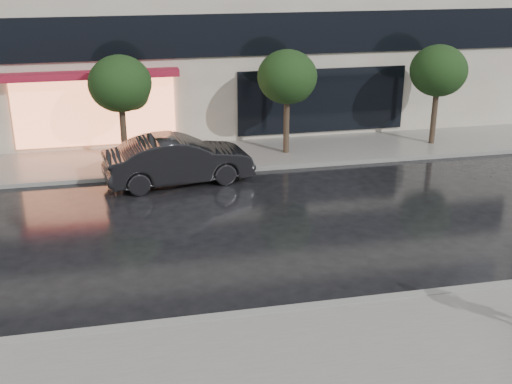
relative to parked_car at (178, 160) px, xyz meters
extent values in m
plane|color=black|center=(1.28, -7.78, -0.81)|extent=(120.00, 120.00, 0.00)
cube|color=slate|center=(1.28, -11.03, -0.75)|extent=(60.00, 4.50, 0.12)
cube|color=slate|center=(1.28, 2.47, -0.75)|extent=(60.00, 3.50, 0.12)
cube|color=gray|center=(1.28, -8.78, -0.74)|extent=(60.00, 0.25, 0.14)
cube|color=gray|center=(1.28, 0.72, -0.74)|extent=(60.00, 0.25, 0.14)
cube|color=black|center=(1.28, 4.16, 3.49)|extent=(28.00, 0.12, 1.60)
cube|color=#FF8C59|center=(-2.72, 4.14, 0.79)|extent=(6.00, 0.10, 2.60)
cube|color=maroon|center=(-2.72, 3.81, 2.24)|extent=(6.40, 0.70, 0.25)
cube|color=black|center=(6.28, 4.16, 0.79)|extent=(7.00, 0.10, 2.60)
cylinder|color=#33261C|center=(-1.72, 2.22, 0.29)|extent=(0.22, 0.22, 2.20)
ellipsoid|color=black|center=(-1.72, 2.22, 2.19)|extent=(2.20, 2.20, 1.98)
sphere|color=black|center=(-1.32, 2.42, 1.79)|extent=(1.20, 1.20, 1.20)
cylinder|color=#33261C|center=(4.28, 2.22, 0.29)|extent=(0.22, 0.22, 2.20)
ellipsoid|color=black|center=(4.28, 2.22, 2.19)|extent=(2.20, 2.20, 1.98)
sphere|color=black|center=(4.68, 2.42, 1.79)|extent=(1.20, 1.20, 1.20)
cylinder|color=#33261C|center=(10.28, 2.22, 0.29)|extent=(0.22, 0.22, 2.20)
ellipsoid|color=black|center=(10.28, 2.22, 2.19)|extent=(2.20, 2.20, 1.98)
sphere|color=black|center=(10.68, 2.42, 1.79)|extent=(1.20, 1.20, 1.20)
imported|color=black|center=(0.00, 0.00, 0.00)|extent=(5.08, 2.37, 1.61)
camera|label=1|loc=(-1.72, -20.38, 6.58)|focal=45.00mm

